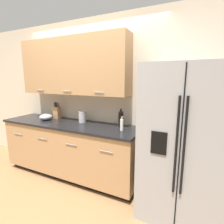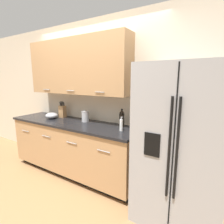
% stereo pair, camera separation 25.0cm
% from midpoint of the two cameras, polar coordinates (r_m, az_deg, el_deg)
% --- Properties ---
extents(ground_plane, '(14.00, 14.00, 0.00)m').
position_cam_midpoint_polar(ground_plane, '(2.78, -22.85, -26.39)').
color(ground_plane, '#997047').
extents(wall_back, '(10.00, 0.39, 2.60)m').
position_cam_midpoint_polar(wall_back, '(3.05, -10.95, 7.25)').
color(wall_back, beige).
rests_on(wall_back, ground_plane).
extents(counter_unit, '(2.41, 0.64, 0.92)m').
position_cam_midpoint_polar(counter_unit, '(3.15, -15.76, -11.50)').
color(counter_unit, black).
rests_on(counter_unit, ground_plane).
extents(refrigerator, '(0.92, 0.81, 1.81)m').
position_cam_midpoint_polar(refrigerator, '(2.21, 19.06, -9.33)').
color(refrigerator, '#9E9EA0').
rests_on(refrigerator, ground_plane).
extents(knife_block, '(0.12, 0.09, 0.31)m').
position_cam_midpoint_polar(knife_block, '(3.37, -19.59, -0.09)').
color(knife_block, '#A87A4C').
rests_on(knife_block, counter_unit).
extents(wine_bottle, '(0.08, 0.08, 0.27)m').
position_cam_midpoint_polar(wine_bottle, '(2.65, 0.22, -2.07)').
color(wine_bottle, black).
rests_on(wine_bottle, counter_unit).
extents(soap_dispenser, '(0.05, 0.04, 0.20)m').
position_cam_midpoint_polar(soap_dispenser, '(2.45, 0.29, -4.20)').
color(soap_dispenser, white).
rests_on(soap_dispenser, counter_unit).
extents(steel_canister, '(0.13, 0.13, 0.20)m').
position_cam_midpoint_polar(steel_canister, '(2.97, -12.07, -1.59)').
color(steel_canister, '#B7B7BA').
rests_on(steel_canister, counter_unit).
extents(mixing_bowl, '(0.22, 0.22, 0.11)m').
position_cam_midpoint_polar(mixing_bowl, '(3.35, -22.81, -1.51)').
color(mixing_bowl, '#A3A3A5').
rests_on(mixing_bowl, counter_unit).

